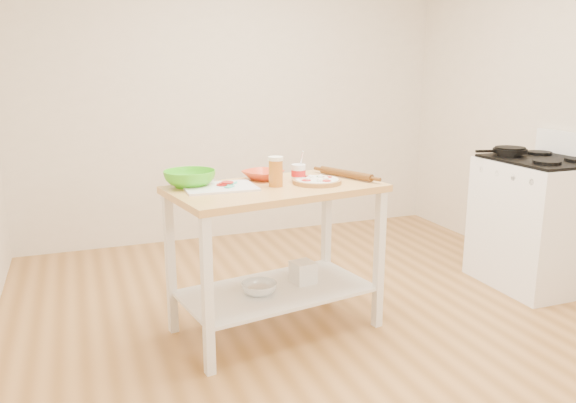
% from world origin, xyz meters
% --- Properties ---
extents(room_shell, '(4.04, 4.54, 2.74)m').
position_xyz_m(room_shell, '(0.00, 0.00, 1.35)').
color(room_shell, '#B37D42').
rests_on(room_shell, ground).
extents(prep_island, '(1.30, 0.85, 0.90)m').
position_xyz_m(prep_island, '(-0.35, 0.20, 0.65)').
color(prep_island, '#DDA75A').
rests_on(prep_island, ground).
extents(gas_stove, '(0.65, 0.76, 1.11)m').
position_xyz_m(gas_stove, '(1.67, 0.23, 0.47)').
color(gas_stove, white).
rests_on(gas_stove, ground).
extents(skillet, '(0.38, 0.24, 0.03)m').
position_xyz_m(skillet, '(1.55, 0.44, 0.98)').
color(skillet, black).
rests_on(skillet, gas_stove).
extents(pizza, '(0.29, 0.29, 0.05)m').
position_xyz_m(pizza, '(-0.10, 0.18, 0.92)').
color(pizza, tan).
rests_on(pizza, prep_island).
extents(cutting_board, '(0.41, 0.31, 0.04)m').
position_xyz_m(cutting_board, '(-0.68, 0.25, 0.91)').
color(cutting_board, white).
rests_on(cutting_board, prep_island).
extents(spatula, '(0.11, 0.14, 0.01)m').
position_xyz_m(spatula, '(-0.61, 0.23, 0.92)').
color(spatula, '#47D5B1').
rests_on(spatula, cutting_board).
extents(knife, '(0.26, 0.13, 0.01)m').
position_xyz_m(knife, '(-0.75, 0.38, 0.92)').
color(knife, silver).
rests_on(knife, cutting_board).
extents(orange_bowl, '(0.31, 0.31, 0.06)m').
position_xyz_m(orange_bowl, '(-0.36, 0.41, 0.93)').
color(orange_bowl, '#D44322').
rests_on(orange_bowl, prep_island).
extents(green_bowl, '(0.39, 0.39, 0.09)m').
position_xyz_m(green_bowl, '(-0.82, 0.36, 0.95)').
color(green_bowl, '#45C51A').
rests_on(green_bowl, prep_island).
extents(beer_pint, '(0.09, 0.09, 0.17)m').
position_xyz_m(beer_pint, '(-0.36, 0.19, 0.99)').
color(beer_pint, '#BB6A1F').
rests_on(beer_pint, prep_island).
extents(yogurt_tub, '(0.09, 0.09, 0.19)m').
position_xyz_m(yogurt_tub, '(-0.18, 0.27, 0.95)').
color(yogurt_tub, white).
rests_on(yogurt_tub, prep_island).
extents(rolling_pin, '(0.20, 0.39, 0.05)m').
position_xyz_m(rolling_pin, '(0.13, 0.27, 0.92)').
color(rolling_pin, brown).
rests_on(rolling_pin, prep_island).
extents(shelf_glass_bowl, '(0.25, 0.25, 0.07)m').
position_xyz_m(shelf_glass_bowl, '(-0.47, 0.17, 0.29)').
color(shelf_glass_bowl, silver).
rests_on(shelf_glass_bowl, prep_island).
extents(shelf_bin, '(0.15, 0.15, 0.13)m').
position_xyz_m(shelf_bin, '(-0.16, 0.25, 0.33)').
color(shelf_bin, white).
rests_on(shelf_bin, prep_island).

